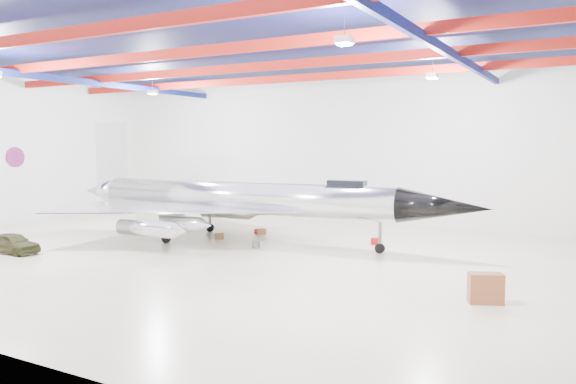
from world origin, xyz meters
The scene contains 14 objects.
floor centered at (0.00, 0.00, 0.00)m, with size 40.00×40.00×0.00m, color beige.
wall_back centered at (0.00, 15.00, 5.50)m, with size 40.00×40.00×0.00m, color silver.
ceiling centered at (0.00, 0.00, 11.00)m, with size 40.00×40.00×0.00m, color #0A0F38.
ceiling_structure centered at (0.00, 0.00, 10.32)m, with size 39.50×29.50×1.08m.
wall_roundel centered at (-19.94, 2.00, 5.00)m, with size 1.50×1.50×0.10m, color #B21414.
jet_aircraft centered at (-1.02, 3.77, 2.44)m, with size 27.25×16.54×7.43m.
jeep centered at (-9.90, -5.41, 0.57)m, with size 1.34×3.34×1.14m, color #33351A.
desk centered at (14.55, -2.92, 0.58)m, with size 1.26×0.63×1.16m, color brown.
crate_ply centered at (-2.66, 3.79, 0.18)m, with size 0.52×0.42×0.37m, color olive.
toolbox_red centered at (-1.83, 7.02, 0.14)m, with size 0.39×0.32×0.28m, color #9C130F.
engine_drum centered at (0.92, 2.44, 0.20)m, with size 0.45×0.45×0.40m, color #59595B.
crate_small centered at (-9.28, 6.54, 0.14)m, with size 0.41×0.33×0.29m, color #59595B.
tool_chest centered at (6.56, 6.75, 0.20)m, with size 0.45×0.45×0.41m, color #9C130F.
oil_barrel centered at (-1.26, 6.64, 0.19)m, with size 0.55×0.44×0.39m, color olive.
Camera 1 is at (18.08, -24.71, 6.05)m, focal length 35.00 mm.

